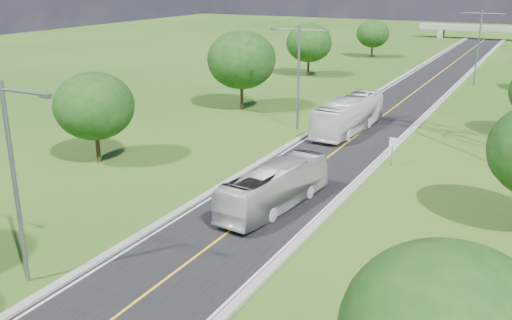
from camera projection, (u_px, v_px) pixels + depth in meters
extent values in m
plane|color=#1F4914|center=(397.00, 106.00, 65.99)|extent=(260.00, 260.00, 0.00)
cube|color=black|center=(409.00, 96.00, 71.03)|extent=(8.00, 150.00, 0.06)
cube|color=gray|center=(376.00, 93.00, 72.89)|extent=(0.50, 150.00, 0.22)
cube|color=gray|center=(444.00, 99.00, 69.13)|extent=(0.50, 150.00, 0.22)
cylinder|color=slate|center=(392.00, 152.00, 44.80)|extent=(0.08, 0.08, 2.40)
cube|color=white|center=(393.00, 142.00, 44.53)|extent=(0.55, 0.04, 0.70)
cube|color=gray|center=(441.00, 33.00, 137.46)|extent=(1.20, 3.00, 2.00)
cube|color=gray|center=(486.00, 28.00, 132.54)|extent=(30.00, 3.00, 1.20)
cylinder|color=slate|center=(15.00, 186.00, 26.69)|extent=(0.22, 0.22, 10.00)
cylinder|color=slate|center=(24.00, 92.00, 24.65)|extent=(2.80, 0.12, 0.12)
cube|color=slate|center=(46.00, 96.00, 24.09)|extent=(0.50, 0.25, 0.18)
cylinder|color=slate|center=(298.00, 79.00, 54.47)|extent=(0.22, 0.22, 10.00)
cylinder|color=slate|center=(286.00, 29.00, 53.67)|extent=(2.80, 0.12, 0.12)
cylinder|color=slate|center=(313.00, 30.00, 52.43)|extent=(2.80, 0.12, 0.12)
cube|color=slate|center=(273.00, 29.00, 54.26)|extent=(0.50, 0.25, 0.18)
cube|color=slate|center=(327.00, 31.00, 51.87)|extent=(0.50, 0.25, 0.18)
cylinder|color=slate|center=(478.00, 48.00, 76.95)|extent=(0.22, 0.22, 10.00)
cylinder|color=slate|center=(471.00, 13.00, 76.14)|extent=(2.80, 0.12, 0.12)
cylinder|color=slate|center=(493.00, 14.00, 74.90)|extent=(2.80, 0.12, 0.12)
cube|color=slate|center=(461.00, 13.00, 76.73)|extent=(0.50, 0.25, 0.18)
cube|color=slate|center=(504.00, 14.00, 74.34)|extent=(0.50, 0.25, 0.18)
cylinder|color=black|center=(98.00, 146.00, 45.71)|extent=(0.36, 0.36, 2.70)
ellipsoid|color=#0F3910|center=(94.00, 106.00, 44.69)|extent=(6.30, 6.30, 5.36)
cylinder|color=black|center=(242.00, 95.00, 63.70)|extent=(0.36, 0.36, 3.24)
ellipsoid|color=#0F3910|center=(242.00, 60.00, 62.48)|extent=(7.56, 7.56, 6.43)
cylinder|color=black|center=(308.00, 67.00, 84.85)|extent=(0.36, 0.36, 2.88)
ellipsoid|color=#0F3910|center=(309.00, 43.00, 83.76)|extent=(6.72, 6.72, 5.71)
cylinder|color=black|center=(372.00, 51.00, 104.01)|extent=(0.36, 0.36, 2.52)
ellipsoid|color=#0F3910|center=(373.00, 34.00, 103.05)|extent=(5.88, 5.88, 5.00)
imported|color=beige|center=(275.00, 187.00, 36.51)|extent=(3.56, 10.38, 2.83)
imported|color=white|center=(349.00, 115.00, 54.45)|extent=(3.44, 11.98, 3.30)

